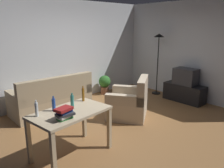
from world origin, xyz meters
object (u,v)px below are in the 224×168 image
bottle_blue (54,105)px  book_stack (64,113)px  couch (52,100)px  bottle_tall (72,101)px  torchiere_lamp (158,47)px  desk (71,118)px  armchair (130,103)px  bottle_amber (83,94)px  bottle_clear (37,109)px  tv (186,76)px  potted_plant (105,83)px  tv_stand (184,93)px

bottle_blue → book_stack: bearing=-95.9°
couch → bottle_tall: size_ratio=8.02×
torchiere_lamp → desk: 4.01m
desk → armchair: bearing=7.4°
desk → bottle_amber: bearing=24.1°
bottle_clear → bottle_tall: size_ratio=1.08×
torchiere_lamp → bottle_amber: bearing=-164.6°
tv → bottle_amber: bearing=89.5°
bottle_blue → book_stack: (-0.04, -0.39, -0.01)m
couch → armchair: bearing=130.3°
desk → bottle_blue: bearing=127.6°
tv → desk: 3.77m
potted_plant → bottle_clear: size_ratio=2.30×
potted_plant → tv: bearing=-58.9°
desk → bottle_tall: bottle_tall is taller
tv_stand → potted_plant: size_ratio=1.93×
bottle_tall → book_stack: bearing=-134.6°
couch → bottle_amber: bearing=82.1°
bottle_amber → book_stack: (-0.65, -0.47, -0.03)m
tv → bottle_tall: 3.63m
bottle_tall → bottle_amber: 0.32m
couch → desk: size_ratio=1.43×
desk → armchair: size_ratio=1.05×
desk → potted_plant: desk is taller
tv_stand → bottle_blue: size_ratio=4.65×
bottle_blue → bottle_tall: 0.32m
torchiere_lamp → book_stack: bearing=-160.7°
torchiere_lamp → bottle_amber: size_ratio=6.74×
bottle_clear → bottle_blue: (0.29, 0.03, -0.01)m
bottle_amber → book_stack: bottle_amber is taller
tv_stand → bottle_tall: bottle_tall is taller
tv_stand → tv: bearing=-90.0°
tv → bottle_blue: (-3.94, -0.06, 0.16)m
tv → potted_plant: 2.35m
book_stack → bottle_amber: bearing=36.1°
potted_plant → bottle_amber: size_ratio=2.12×
torchiere_lamp → bottle_clear: torchiere_lamp is taller
desk → bottle_amber: bottle_amber is taller
potted_plant → bottle_blue: (-2.74, -2.05, 0.53)m
bottle_clear → book_stack: 0.43m
desk → book_stack: 0.36m
bottle_clear → bottle_blue: size_ratio=1.05×
tv → armchair: same height
desk → book_stack: bearing=-143.8°
bottle_amber → couch: bearing=82.1°
torchiere_lamp → bottle_tall: bearing=-164.1°
bottle_clear → torchiere_lamp: bearing=13.8°
bottle_clear → bottle_amber: bearing=7.7°
potted_plant → bottle_tall: bearing=-139.5°
armchair → bottle_tall: bottle_tall is taller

